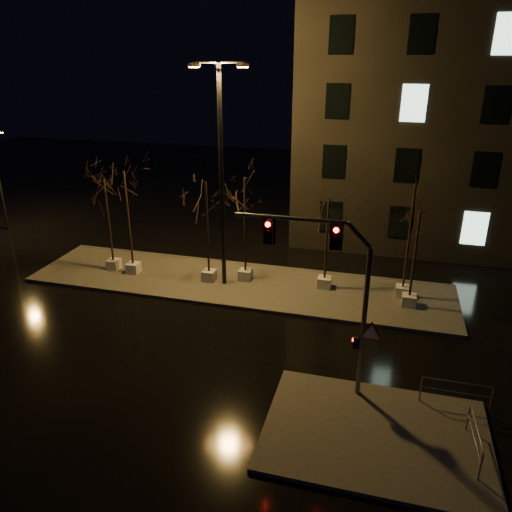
% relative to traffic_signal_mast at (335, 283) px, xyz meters
% --- Properties ---
extents(ground, '(90.00, 90.00, 0.00)m').
position_rel_traffic_signal_mast_xyz_m(ground, '(-5.76, 1.61, -4.28)').
color(ground, black).
rests_on(ground, ground).
extents(median, '(22.00, 5.00, 0.15)m').
position_rel_traffic_signal_mast_xyz_m(median, '(-5.76, 7.61, -4.21)').
color(median, '#44413D').
rests_on(median, ground).
extents(sidewalk_corner, '(7.00, 5.00, 0.15)m').
position_rel_traffic_signal_mast_xyz_m(sidewalk_corner, '(1.74, -1.89, -4.21)').
color(sidewalk_corner, '#44413D').
rests_on(sidewalk_corner, ground).
extents(building, '(25.00, 12.00, 15.00)m').
position_rel_traffic_signal_mast_xyz_m(building, '(8.24, 19.61, 3.22)').
color(building, black).
rests_on(building, ground).
extents(tree_0, '(1.80, 1.80, 5.18)m').
position_rel_traffic_signal_mast_xyz_m(tree_0, '(-12.87, 7.48, -0.20)').
color(tree_0, silver).
rests_on(tree_0, median).
extents(tree_1, '(1.80, 1.80, 5.73)m').
position_rel_traffic_signal_mast_xyz_m(tree_1, '(-11.58, 7.32, 0.22)').
color(tree_1, silver).
rests_on(tree_1, median).
extents(tree_2, '(1.80, 1.80, 5.43)m').
position_rel_traffic_signal_mast_xyz_m(tree_2, '(-7.25, 7.46, -0.02)').
color(tree_2, silver).
rests_on(tree_2, median).
extents(tree_3, '(1.80, 1.80, 5.62)m').
position_rel_traffic_signal_mast_xyz_m(tree_3, '(-5.44, 8.05, 0.13)').
color(tree_3, silver).
rests_on(tree_3, median).
extents(tree_4, '(1.80, 1.80, 4.87)m').
position_rel_traffic_signal_mast_xyz_m(tree_4, '(-1.30, 8.19, -0.44)').
color(tree_4, silver).
rests_on(tree_4, median).
extents(tree_5, '(1.80, 1.80, 4.83)m').
position_rel_traffic_signal_mast_xyz_m(tree_5, '(2.84, 7.26, -0.47)').
color(tree_5, silver).
rests_on(tree_5, median).
extents(tree_6, '(1.80, 1.80, 5.81)m').
position_rel_traffic_signal_mast_xyz_m(tree_6, '(2.55, 8.15, 0.27)').
color(tree_6, silver).
rests_on(tree_6, median).
extents(traffic_signal_mast, '(5.16, 0.22, 6.30)m').
position_rel_traffic_signal_mast_xyz_m(traffic_signal_mast, '(0.00, 0.00, 0.00)').
color(traffic_signal_mast, '#595B60').
rests_on(traffic_signal_mast, sidewalk_corner).
extents(streetlight_main, '(2.68, 0.94, 10.78)m').
position_rel_traffic_signal_mast_xyz_m(streetlight_main, '(-6.38, 7.33, 2.09)').
color(streetlight_main, black).
rests_on(streetlight_main, median).
extents(guard_rail_a, '(2.29, 0.06, 0.99)m').
position_rel_traffic_signal_mast_xyz_m(guard_rail_a, '(4.24, 0.11, -3.49)').
color(guard_rail_a, '#595B60').
rests_on(guard_rail_a, sidewalk_corner).
extents(guard_rail_b, '(0.15, 2.12, 1.00)m').
position_rel_traffic_signal_mast_xyz_m(guard_rail_b, '(4.56, -2.02, -3.49)').
color(guard_rail_b, '#595B60').
rests_on(guard_rail_b, sidewalk_corner).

